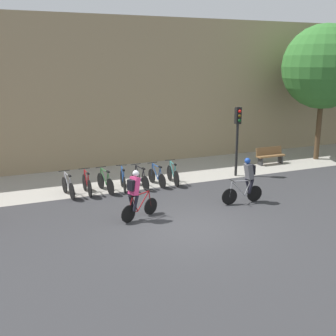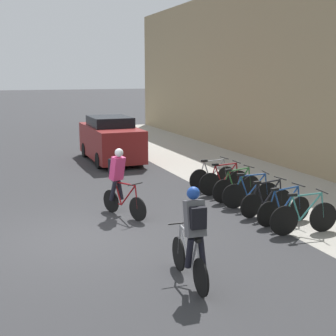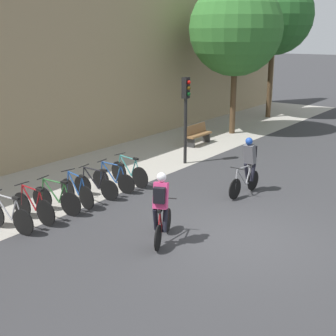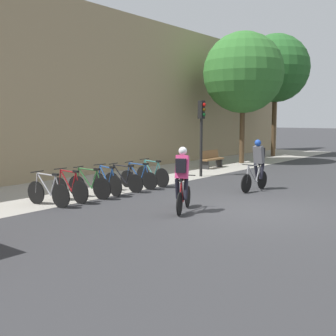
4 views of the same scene
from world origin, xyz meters
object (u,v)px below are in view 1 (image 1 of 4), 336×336
Objects in this scene: cyclist_grey at (247,179)px; parked_bike_1 at (87,184)px; parked_bike_5 at (157,177)px; traffic_light_pole at (238,129)px; bench at (270,155)px; parked_bike_3 at (123,180)px; parked_bike_4 at (140,179)px; parked_bike_2 at (105,182)px; parked_bike_6 at (173,175)px; cyclist_pink at (136,193)px; parked_bike_0 at (68,187)px.

cyclist_grey is 6.39m from parked_bike_1.
cyclist_grey is 4.19m from parked_bike_5.
parked_bike_5 is 4.42m from traffic_light_pole.
bench is (2.89, 1.29, -1.78)m from traffic_light_pole.
bench is (9.95, 1.30, 0.06)m from parked_bike_1.
parked_bike_3 is 1.02× the size of bench.
parked_bike_3 is 0.99× the size of parked_bike_4.
parked_bike_4 is 1.02× the size of bench.
parked_bike_1 is at bearing 179.95° from parked_bike_2.
parked_bike_6 is (1.52, 0.00, 0.02)m from parked_bike_4.
parked_bike_3 is 5.84m from traffic_light_pole.
parked_bike_5 is (3.05, -0.00, -0.03)m from parked_bike_1.
parked_bike_4 is 1.01× the size of parked_bike_5.
cyclist_pink reaches higher than parked_bike_2.
parked_bike_5 is at bearing -0.03° from parked_bike_1.
parked_bike_1 is at bearing 179.97° from parked_bike_5.
traffic_light_pole is 2.03× the size of bench.
cyclist_grey is 1.11× the size of bench.
parked_bike_3 is at bearing 79.76° from cyclist_pink.
traffic_light_pole is at bearing 0.07° from parked_bike_0.
parked_bike_1 is 1.02× the size of parked_bike_4.
parked_bike_5 is at bearing -169.29° from bench.
parked_bike_4 is at bearing -179.88° from traffic_light_pole.
traffic_light_pole reaches higher than parked_bike_0.
parked_bike_3 is 1.01× the size of parked_bike_5.
parked_bike_4 is 0.76m from parked_bike_5.
traffic_light_pole is 3.63m from bench.
parked_bike_4 is at bearing -0.04° from parked_bike_1.
parked_bike_1 reaches higher than parked_bike_0.
parked_bike_6 reaches higher than parked_bike_0.
traffic_light_pole is at bearing 0.07° from parked_bike_1.
parked_bike_1 is 0.76m from parked_bike_2.
parked_bike_4 is (0.77, -0.00, -0.02)m from parked_bike_3.
cyclist_grey is at bearing -29.47° from parked_bike_0.
parked_bike_4 is at bearing 131.57° from cyclist_grey.
parked_bike_2 is at bearing -0.05° from parked_bike_1.
cyclist_pink is at bearing -121.67° from parked_bike_5.
parked_bike_1 is at bearing 104.27° from cyclist_pink.
parked_bike_6 is at bearing 0.00° from parked_bike_2.
parked_bike_4 reaches higher than parked_bike_5.
parked_bike_6 is (3.81, -0.00, -0.00)m from parked_bike_1.
parked_bike_6 is 6.28m from bench.
bench is at bearing 8.08° from parked_bike_2.
parked_bike_0 is at bearing 179.98° from parked_bike_4.
cyclist_pink reaches higher than parked_bike_0.
parked_bike_6 is at bearing -179.84° from traffic_light_pole.
parked_bike_2 reaches higher than bench.
traffic_light_pole is at bearing 63.72° from cyclist_grey.
parked_bike_1 is at bearing 179.99° from parked_bike_6.
cyclist_grey is 1.10× the size of parked_bike_5.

